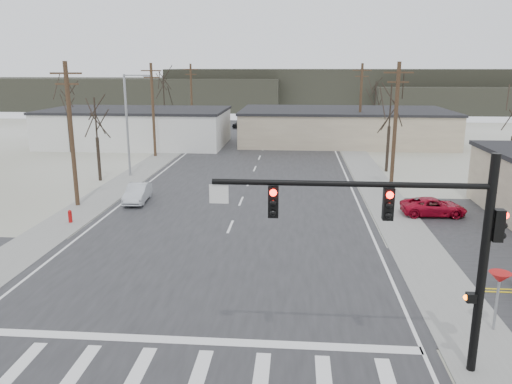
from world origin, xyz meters
TOP-DOWN VIEW (x-y plane):
  - ground at (0.00, 0.00)m, footprint 140.00×140.00m
  - main_road at (0.00, 15.00)m, footprint 18.00×110.00m
  - cross_road at (0.00, 0.00)m, footprint 90.00×10.00m
  - sidewalk_left at (-10.60, 20.00)m, footprint 3.00×90.00m
  - sidewalk_right at (10.60, 20.00)m, footprint 3.00×90.00m
  - traffic_signal_mast at (7.89, -6.20)m, footprint 8.95×0.43m
  - fire_hydrant at (-10.20, 8.00)m, footprint 0.24×0.24m
  - yield_sign at (11.50, -3.50)m, footprint 0.80×0.80m
  - building_left_far at (-16.00, 40.00)m, footprint 22.30×12.30m
  - building_right_far at (10.00, 44.00)m, footprint 26.30×14.30m
  - upole_left_b at (-11.50, 12.00)m, footprint 2.20×0.30m
  - upole_left_c at (-11.50, 32.00)m, footprint 2.20×0.30m
  - upole_left_d at (-11.50, 52.00)m, footprint 2.20×0.30m
  - upole_right_a at (11.50, 18.00)m, footprint 2.20×0.30m
  - upole_right_b at (11.50, 40.00)m, footprint 2.20×0.30m
  - streetlight_main at (-10.80, 22.00)m, footprint 2.40×0.25m
  - tree_left_near at (-13.00, 20.00)m, footprint 3.30×3.30m
  - tree_right_mid at (12.50, 26.00)m, footprint 3.74×3.74m
  - tree_left_far at (-14.00, 46.00)m, footprint 3.96×3.96m
  - tree_right_far at (15.00, 52.00)m, footprint 3.52×3.52m
  - tree_left_mid at (-22.00, 34.00)m, footprint 3.96×3.96m
  - hill_left at (-35.00, 92.00)m, footprint 70.00×18.00m
  - hill_center at (15.00, 96.00)m, footprint 80.00×18.00m
  - sedan_crossing at (-7.50, 13.26)m, footprint 1.72×4.07m
  - car_far_a at (-0.49, 50.62)m, footprint 2.43×4.83m
  - car_far_b at (-4.90, 58.94)m, footprint 3.07×4.24m
  - car_parked_red at (13.11, 11.52)m, footprint 4.29×2.12m

SIDE VIEW (x-z plane):
  - ground at x=0.00m, z-range 0.00..0.00m
  - cross_road at x=0.00m, z-range 0.00..0.04m
  - main_road at x=0.00m, z-range 0.00..0.05m
  - sidewalk_left at x=-10.60m, z-range 0.00..0.06m
  - sidewalk_right at x=10.60m, z-range 0.00..0.06m
  - fire_hydrant at x=-10.20m, z-range 0.02..0.89m
  - car_parked_red at x=13.11m, z-range 0.03..1.21m
  - sedan_crossing at x=-7.50m, z-range 0.05..1.35m
  - car_far_b at x=-4.90m, z-range 0.05..1.39m
  - car_far_a at x=-0.49m, z-range 0.05..1.39m
  - yield_sign at x=11.50m, z-range 0.89..3.24m
  - building_right_far at x=10.00m, z-range 0.00..4.30m
  - building_left_far at x=-16.00m, z-range 0.01..4.51m
  - hill_left at x=-35.00m, z-range 0.00..7.00m
  - hill_center at x=15.00m, z-range 0.00..9.00m
  - traffic_signal_mast at x=7.89m, z-range 1.07..8.27m
  - streetlight_main at x=-10.80m, z-range 0.59..9.59m
  - upole_left_b at x=-11.50m, z-range 0.22..10.22m
  - upole_left_c at x=-11.50m, z-range 0.22..10.22m
  - upole_left_d at x=-11.50m, z-range 0.22..10.22m
  - upole_right_a at x=11.50m, z-range 0.22..10.22m
  - upole_right_b at x=11.50m, z-range 0.22..10.22m
  - tree_left_near at x=-13.00m, z-range 1.55..8.90m
  - tree_right_far at x=15.00m, z-range 1.66..9.50m
  - tree_right_mid at x=12.50m, z-range 1.77..10.10m
  - tree_left_far at x=-14.00m, z-range 1.87..10.69m
  - tree_left_mid at x=-22.00m, z-range 1.87..10.69m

